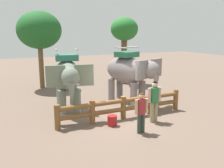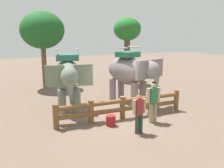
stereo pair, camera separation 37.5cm
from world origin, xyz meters
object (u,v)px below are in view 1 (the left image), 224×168
log_fence (123,106)px  elephant_near_left (68,77)px  tree_back_center (124,32)px  tree_far_left (39,31)px  tourist_man_in_blue (154,99)px  tourist_woman_in_black (141,110)px  elephant_center (130,72)px  feed_bucket (112,121)px

log_fence → elephant_near_left: (-1.97, 2.07, 1.14)m
elephant_near_left → tree_back_center: tree_back_center is taller
tree_far_left → tree_back_center: (5.94, -1.20, -0.08)m
tourist_man_in_blue → tree_far_left: 10.13m
elephant_near_left → tourist_woman_in_black: (1.82, -3.84, -0.80)m
elephant_center → tourist_woman_in_black: size_ratio=2.27×
feed_bucket → tree_far_left: bearing=98.7°
elephant_near_left → elephant_center: elephant_center is taller
log_fence → tourist_woman_in_black: tourist_woman_in_black is taller
log_fence → elephant_near_left: bearing=133.7°
log_fence → feed_bucket: log_fence is taller
log_fence → elephant_center: size_ratio=1.70×
tree_far_left → feed_bucket: size_ratio=11.96×
tourist_man_in_blue → feed_bucket: size_ratio=4.15×
elephant_near_left → elephant_center: (3.56, 0.19, 0.00)m
tourist_man_in_blue → feed_bucket: tourist_man_in_blue is taller
tourist_man_in_blue → tree_back_center: 8.88m
elephant_center → elephant_near_left: bearing=-176.9°
elephant_near_left → elephant_center: bearing=3.1°
tree_far_left → tree_back_center: bearing=-11.4°
elephant_near_left → feed_bucket: size_ratio=8.32×
tourist_woman_in_black → tourist_man_in_blue: tourist_man_in_blue is taller
tourist_man_in_blue → tree_far_left: tree_far_left is taller
tourist_woman_in_black → tree_back_center: bearing=66.0°
tourist_man_in_blue → tree_far_left: size_ratio=0.35×
tree_back_center → tourist_man_in_blue: bearing=-109.0°
elephant_center → tourist_man_in_blue: 3.33m
elephant_center → tourist_man_in_blue: elephant_center is taller
elephant_center → log_fence: bearing=-125.1°
elephant_near_left → feed_bucket: 3.26m
elephant_near_left → tourist_man_in_blue: elephant_near_left is taller
tourist_woman_in_black → tree_back_center: 10.06m
elephant_center → feed_bucket: (-2.42, -2.84, -1.53)m
elephant_near_left → tree_far_left: (-0.20, 6.14, 2.25)m
tourist_man_in_blue → tree_far_left: (-3.19, 9.16, 2.93)m
elephant_center → tourist_woman_in_black: 4.46m
elephant_near_left → tree_far_left: size_ratio=0.70×
log_fence → tree_far_left: bearing=104.8°
log_fence → feed_bucket: size_ratio=14.19×
tourist_man_in_blue → tree_back_center: (2.74, 7.95, 2.84)m
elephant_center → tourist_woman_in_black: elephant_center is taller
tree_far_left → tree_back_center: size_ratio=1.07×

